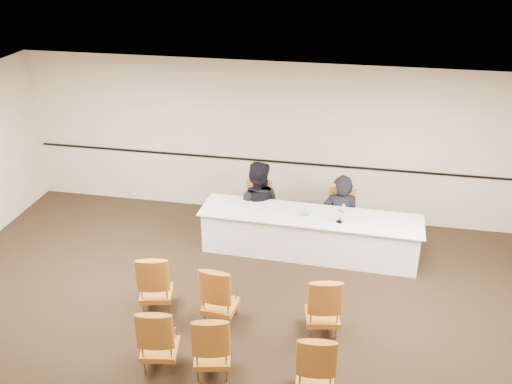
{
  "coord_description": "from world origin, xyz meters",
  "views": [
    {
      "loc": [
        1.51,
        -5.94,
        5.32
      ],
      "look_at": [
        -0.18,
        2.6,
        1.09
      ],
      "focal_mm": 40.0,
      "sensor_mm": 36.0,
      "label": 1
    }
  ],
  "objects_px": {
    "panelist_second": "(257,209)",
    "coffee_cup": "(344,218)",
    "panel_table": "(309,234)",
    "panelist_main_chair": "(340,217)",
    "drinking_glass": "(311,214)",
    "microphone": "(340,215)",
    "aud_chair_back_right": "(316,362)",
    "aud_chair_front_left": "(155,281)",
    "aud_chair_front_right": "(323,303)",
    "aud_chair_back_mid": "(212,342)",
    "panelist_main": "(340,223)",
    "water_bottle": "(305,211)",
    "panelist_second_chair": "(257,208)",
    "aud_chair_back_left": "(159,335)",
    "aud_chair_front_mid": "(220,293)"
  },
  "relations": [
    {
      "from": "panelist_main",
      "to": "panelist_main_chair",
      "type": "xyz_separation_m",
      "value": [
        0.0,
        0.0,
        0.12
      ]
    },
    {
      "from": "panelist_second",
      "to": "panelist_second_chair",
      "type": "bearing_deg",
      "value": 180.0
    },
    {
      "from": "coffee_cup",
      "to": "aud_chair_back_left",
      "type": "bearing_deg",
      "value": -125.75
    },
    {
      "from": "coffee_cup",
      "to": "aud_chair_front_right",
      "type": "xyz_separation_m",
      "value": [
        -0.15,
        -1.92,
        -0.34
      ]
    },
    {
      "from": "panel_table",
      "to": "aud_chair_front_right",
      "type": "relative_size",
      "value": 3.96
    },
    {
      "from": "microphone",
      "to": "aud_chair_back_mid",
      "type": "relative_size",
      "value": 0.3
    },
    {
      "from": "aud_chair_front_right",
      "to": "aud_chair_back_mid",
      "type": "distance_m",
      "value": 1.69
    },
    {
      "from": "aud_chair_front_right",
      "to": "aud_chair_back_left",
      "type": "relative_size",
      "value": 1.0
    },
    {
      "from": "panelist_second_chair",
      "to": "aud_chair_front_mid",
      "type": "distance_m",
      "value": 2.66
    },
    {
      "from": "panelist_second_chair",
      "to": "microphone",
      "type": "xyz_separation_m",
      "value": [
        1.54,
        -0.76,
        0.42
      ]
    },
    {
      "from": "panelist_second",
      "to": "aud_chair_front_right",
      "type": "xyz_separation_m",
      "value": [
        1.45,
        -2.62,
        0.02
      ]
    },
    {
      "from": "drinking_glass",
      "to": "microphone",
      "type": "bearing_deg",
      "value": -14.41
    },
    {
      "from": "panelist_main",
      "to": "aud_chair_back_mid",
      "type": "xyz_separation_m",
      "value": [
        -1.38,
        -3.65,
        0.12
      ]
    },
    {
      "from": "drinking_glass",
      "to": "coffee_cup",
      "type": "bearing_deg",
      "value": -6.6
    },
    {
      "from": "drinking_glass",
      "to": "aud_chair_back_mid",
      "type": "height_order",
      "value": "aud_chair_back_mid"
    },
    {
      "from": "aud_chair_back_mid",
      "to": "aud_chair_front_right",
      "type": "bearing_deg",
      "value": 26.68
    },
    {
      "from": "panelist_main_chair",
      "to": "drinking_glass",
      "type": "bearing_deg",
      "value": -127.2
    },
    {
      "from": "panelist_main_chair",
      "to": "aud_chair_back_left",
      "type": "height_order",
      "value": "same"
    },
    {
      "from": "water_bottle",
      "to": "aud_chair_front_left",
      "type": "distance_m",
      "value": 2.76
    },
    {
      "from": "water_bottle",
      "to": "coffee_cup",
      "type": "distance_m",
      "value": 0.65
    },
    {
      "from": "aud_chair_back_right",
      "to": "panelist_second",
      "type": "bearing_deg",
      "value": 105.54
    },
    {
      "from": "microphone",
      "to": "aud_chair_front_left",
      "type": "xyz_separation_m",
      "value": [
        -2.56,
        -1.8,
        -0.42
      ]
    },
    {
      "from": "panelist_second",
      "to": "aud_chair_front_right",
      "type": "bearing_deg",
      "value": 118.13
    },
    {
      "from": "panelist_second",
      "to": "microphone",
      "type": "height_order",
      "value": "panelist_second"
    },
    {
      "from": "panel_table",
      "to": "panelist_main_chair",
      "type": "distance_m",
      "value": 0.74
    },
    {
      "from": "panel_table",
      "to": "aud_chair_back_left",
      "type": "height_order",
      "value": "aud_chair_back_left"
    },
    {
      "from": "water_bottle",
      "to": "aud_chair_front_right",
      "type": "xyz_separation_m",
      "value": [
        0.49,
        -1.95,
        -0.38
      ]
    },
    {
      "from": "water_bottle",
      "to": "panelist_second_chair",
      "type": "bearing_deg",
      "value": 145.11
    },
    {
      "from": "panelist_second_chair",
      "to": "aud_chair_front_mid",
      "type": "relative_size",
      "value": 1.0
    },
    {
      "from": "coffee_cup",
      "to": "aud_chair_back_mid",
      "type": "relative_size",
      "value": 0.12
    },
    {
      "from": "microphone",
      "to": "panelist_second",
      "type": "bearing_deg",
      "value": 172.74
    },
    {
      "from": "water_bottle",
      "to": "aud_chair_front_right",
      "type": "distance_m",
      "value": 2.05
    },
    {
      "from": "panelist_second",
      "to": "aud_chair_back_right",
      "type": "bearing_deg",
      "value": 110.32
    },
    {
      "from": "drinking_glass",
      "to": "aud_chair_back_mid",
      "type": "bearing_deg",
      "value": -106.45
    },
    {
      "from": "aud_chair_back_mid",
      "to": "coffee_cup",
      "type": "bearing_deg",
      "value": 51.23
    },
    {
      "from": "microphone",
      "to": "drinking_glass",
      "type": "relative_size",
      "value": 2.82
    },
    {
      "from": "drinking_glass",
      "to": "aud_chair_front_left",
      "type": "xyz_separation_m",
      "value": [
        -2.07,
        -1.92,
        -0.33
      ]
    },
    {
      "from": "panelist_main_chair",
      "to": "aud_chair_front_right",
      "type": "bearing_deg",
      "value": -89.83
    },
    {
      "from": "aud_chair_back_mid",
      "to": "panelist_second",
      "type": "bearing_deg",
      "value": 79.39
    },
    {
      "from": "aud_chair_front_left",
      "to": "aud_chair_front_right",
      "type": "bearing_deg",
      "value": -14.46
    },
    {
      "from": "aud_chair_back_mid",
      "to": "aud_chair_back_left",
      "type": "bearing_deg",
      "value": 167.1
    },
    {
      "from": "panelist_second",
      "to": "aud_chair_front_right",
      "type": "distance_m",
      "value": 3.0
    },
    {
      "from": "panelist_second",
      "to": "panelist_second_chair",
      "type": "relative_size",
      "value": 1.98
    },
    {
      "from": "panelist_main_chair",
      "to": "microphone",
      "type": "bearing_deg",
      "value": -87.31
    },
    {
      "from": "water_bottle",
      "to": "microphone",
      "type": "bearing_deg",
      "value": -8.93
    },
    {
      "from": "panelist_second",
      "to": "coffee_cup",
      "type": "xyz_separation_m",
      "value": [
        1.6,
        -0.7,
        0.35
      ]
    },
    {
      "from": "panelist_main_chair",
      "to": "microphone",
      "type": "relative_size",
      "value": 3.36
    },
    {
      "from": "panelist_second",
      "to": "drinking_glass",
      "type": "relative_size",
      "value": 18.83
    },
    {
      "from": "panel_table",
      "to": "water_bottle",
      "type": "distance_m",
      "value": 0.49
    },
    {
      "from": "panelist_main_chair",
      "to": "aud_chair_front_left",
      "type": "xyz_separation_m",
      "value": [
        -2.55,
        -2.51,
        0.0
      ]
    }
  ]
}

